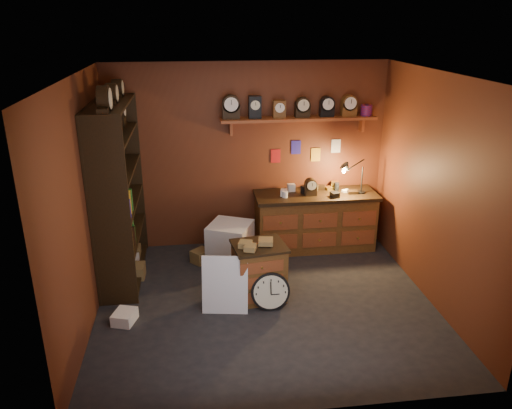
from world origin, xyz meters
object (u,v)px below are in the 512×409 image
(shelving_unit, at_px, (115,186))
(low_cabinet, at_px, (259,269))
(big_round_clock, at_px, (270,291))
(workbench, at_px, (315,218))

(shelving_unit, xyz_separation_m, low_cabinet, (1.73, -0.83, -0.87))
(big_round_clock, bearing_deg, low_cabinet, 109.74)
(shelving_unit, relative_size, low_cabinet, 3.22)
(shelving_unit, bearing_deg, big_round_clock, -30.99)
(workbench, bearing_deg, shelving_unit, -169.80)
(shelving_unit, xyz_separation_m, big_round_clock, (1.83, -1.10, -1.03))
(workbench, distance_m, low_cabinet, 1.67)
(shelving_unit, relative_size, big_round_clock, 5.54)
(low_cabinet, xyz_separation_m, big_round_clock, (0.10, -0.27, -0.16))
(big_round_clock, bearing_deg, workbench, 60.03)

